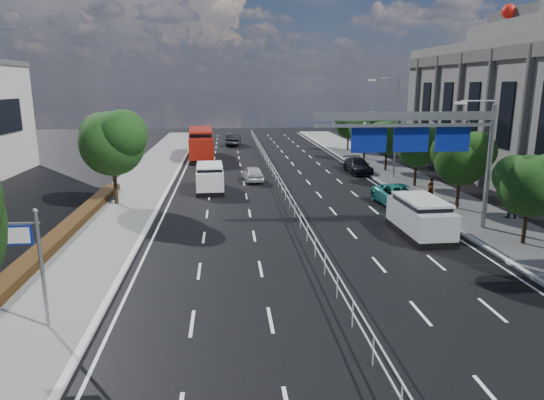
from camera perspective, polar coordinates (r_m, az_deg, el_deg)
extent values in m
plane|color=black|center=(18.44, 8.75, -13.39)|extent=(160.00, 160.00, 0.00)
cube|color=slate|center=(19.32, -27.63, -13.33)|extent=(5.00, 140.00, 0.14)
cube|color=silver|center=(18.53, -20.25, -13.73)|extent=(0.25, 140.00, 0.15)
cube|color=silver|center=(39.34, 0.87, 2.76)|extent=(0.05, 85.00, 0.05)
cube|color=silver|center=(39.42, 0.87, 2.12)|extent=(0.05, 85.00, 0.05)
cube|color=black|center=(24.13, -27.32, -7.28)|extent=(1.00, 36.00, 0.44)
cylinder|color=gray|center=(18.18, -25.38, -7.77)|extent=(0.12, 0.12, 4.20)
sphere|color=gray|center=(17.57, -26.08, -1.19)|extent=(0.18, 0.18, 0.18)
cylinder|color=gray|center=(17.87, -27.60, -2.46)|extent=(1.30, 0.07, 0.07)
cube|color=navy|center=(18.09, -28.35, -3.69)|extent=(1.35, 0.06, 0.68)
cube|color=white|center=(18.12, -28.30, -3.65)|extent=(1.20, 0.01, 0.54)
cube|color=white|center=(18.06, -28.39, -3.72)|extent=(1.20, 0.01, 0.54)
cylinder|color=gray|center=(30.24, 24.11, 3.36)|extent=(0.28, 0.28, 7.20)
cube|color=gray|center=(27.79, 15.57, 9.49)|extent=(10.20, 0.25, 0.45)
cube|color=gray|center=(27.82, 15.51, 8.47)|extent=(10.20, 0.18, 0.18)
cylinder|color=gray|center=(29.41, 23.10, 10.68)|extent=(2.00, 0.10, 0.10)
cube|color=silver|center=(28.96, 21.31, 10.60)|extent=(0.60, 0.25, 0.15)
cube|color=navy|center=(29.16, 20.47, 6.74)|extent=(2.00, 0.08, 1.40)
cube|color=white|center=(29.21, 20.42, 6.75)|extent=(1.80, 0.02, 1.20)
cube|color=navy|center=(28.21, 16.04, 6.86)|extent=(2.00, 0.08, 1.40)
cube|color=white|center=(28.25, 16.00, 6.87)|extent=(1.80, 0.02, 1.20)
cube|color=navy|center=(27.42, 11.33, 6.94)|extent=(2.00, 0.08, 1.40)
cube|color=white|center=(27.47, 11.30, 6.96)|extent=(1.80, 0.02, 1.20)
cylinder|color=gray|center=(44.71, 14.42, 8.16)|extent=(0.16, 0.16, 9.00)
cylinder|color=gray|center=(44.16, 13.24, 13.76)|extent=(0.10, 2.40, 0.10)
cube|color=silver|center=(43.80, 11.70, 13.64)|extent=(0.60, 0.25, 0.15)
cube|color=#4C4947|center=(43.49, 24.61, 15.32)|extent=(0.40, 36.00, 1.00)
sphere|color=#B2140C|center=(44.22, 26.11, 19.31)|extent=(1.10, 1.10, 1.10)
cylinder|color=black|center=(35.40, -17.98, 2.14)|extent=(0.28, 0.28, 3.50)
sphere|color=#103410|center=(35.02, -18.29, 6.30)|extent=(4.40, 4.40, 4.40)
sphere|color=#103410|center=(34.12, -17.16, 7.40)|extent=(3.30, 3.30, 3.30)
sphere|color=#103410|center=(35.78, -19.34, 7.26)|extent=(3.08, 3.08, 3.08)
cylinder|color=black|center=(28.51, 27.64, -2.30)|extent=(0.21, 0.21, 2.60)
sphere|color=#103410|center=(28.11, 28.06, 1.49)|extent=(3.20, 3.20, 3.20)
sphere|color=#103410|center=(28.13, 26.67, 2.51)|extent=(2.24, 2.24, 2.24)
cylinder|color=black|center=(34.81, 21.06, 1.13)|extent=(0.22, 0.22, 2.80)
sphere|color=black|center=(34.46, 21.35, 4.50)|extent=(3.50, 3.50, 3.50)
sphere|color=black|center=(34.25, 22.86, 5.26)|extent=(2.62, 2.62, 2.62)
sphere|color=black|center=(34.60, 20.11, 5.38)|extent=(2.45, 2.45, 2.45)
cylinder|color=black|center=(41.53, 16.53, 3.27)|extent=(0.22, 0.22, 2.70)
sphere|color=#103410|center=(41.25, 16.71, 6.00)|extent=(3.30, 3.30, 3.30)
sphere|color=#103410|center=(40.99, 17.88, 6.64)|extent=(2.48, 2.48, 2.47)
sphere|color=#103410|center=(41.45, 15.75, 6.70)|extent=(2.31, 2.31, 2.31)
cylinder|color=black|center=(48.48, 13.26, 4.82)|extent=(0.21, 0.21, 2.65)
sphere|color=black|center=(48.24, 13.39, 7.12)|extent=(3.20, 3.20, 3.20)
sphere|color=black|center=(47.95, 14.34, 7.67)|extent=(2.40, 2.40, 2.40)
sphere|color=black|center=(48.48, 12.60, 7.70)|extent=(2.24, 2.24, 2.24)
cylinder|color=black|center=(55.56, 10.82, 6.10)|extent=(0.23, 0.23, 2.85)
sphere|color=#103410|center=(55.34, 10.92, 8.26)|extent=(3.60, 3.60, 3.60)
sphere|color=#103410|center=(54.99, 11.83, 8.79)|extent=(2.70, 2.70, 2.70)
sphere|color=#103410|center=(55.65, 10.15, 8.80)|extent=(2.52, 2.52, 2.52)
cylinder|color=black|center=(62.76, 8.92, 6.88)|extent=(0.21, 0.21, 2.60)
sphere|color=black|center=(62.58, 8.99, 8.63)|extent=(3.10, 3.10, 3.10)
sphere|color=black|center=(62.24, 9.67, 9.06)|extent=(2.32, 2.33, 2.32)
sphere|color=black|center=(62.86, 8.41, 9.05)|extent=(2.17, 2.17, 2.17)
cube|color=black|center=(39.09, -7.28, 1.36)|extent=(2.30, 4.99, 0.35)
cube|color=white|center=(38.92, -7.32, 2.58)|extent=(2.26, 4.90, 1.45)
cube|color=black|center=(38.80, -7.35, 3.63)|extent=(2.04, 3.54, 0.64)
cube|color=white|center=(38.74, -7.37, 4.10)|extent=(2.13, 3.83, 0.13)
cylinder|color=black|center=(37.50, -8.61, 1.09)|extent=(0.33, 0.73, 0.72)
cylinder|color=black|center=(37.51, -5.94, 1.17)|extent=(0.33, 0.73, 0.72)
cylinder|color=black|center=(40.62, -8.54, 2.04)|extent=(0.33, 0.73, 0.72)
cylinder|color=black|center=(40.62, -6.07, 2.11)|extent=(0.33, 0.73, 0.72)
cube|color=black|center=(57.09, -8.32, 5.11)|extent=(3.26, 11.28, 0.33)
cube|color=maroon|center=(56.90, -8.36, 6.54)|extent=(3.20, 11.06, 2.27)
cube|color=black|center=(56.78, -8.40, 7.67)|extent=(2.82, 7.99, 1.00)
cube|color=maroon|center=(56.73, -8.42, 8.18)|extent=(2.96, 8.65, 0.20)
cylinder|color=black|center=(53.50, -9.46, 4.71)|extent=(0.33, 0.70, 0.69)
cylinder|color=black|center=(53.51, -7.12, 4.79)|extent=(0.33, 0.70, 0.69)
cylinder|color=black|center=(60.64, -9.39, 5.72)|extent=(0.33, 0.70, 0.69)
cylinder|color=black|center=(60.65, -7.31, 5.79)|extent=(0.33, 0.70, 0.69)
imported|color=#B7BABF|center=(42.64, -2.32, 3.13)|extent=(2.02, 4.08, 1.34)
imported|color=black|center=(68.21, -4.53, 7.10)|extent=(2.29, 5.16, 1.65)
cube|color=black|center=(28.61, 16.94, -3.62)|extent=(2.27, 5.18, 0.35)
cube|color=#B5B9BD|center=(28.38, 17.05, -1.97)|extent=(2.22, 5.08, 1.45)
cube|color=black|center=(28.20, 17.15, -0.55)|extent=(2.03, 3.66, 0.64)
cube|color=#B5B9BD|center=(28.13, 17.20, 0.08)|extent=(2.12, 3.97, 0.13)
cylinder|color=black|center=(26.75, 16.58, -4.35)|extent=(0.32, 0.73, 0.72)
cylinder|color=black|center=(27.49, 20.04, -4.14)|extent=(0.32, 0.73, 0.72)
cylinder|color=black|center=(29.70, 14.12, -2.44)|extent=(0.32, 0.73, 0.72)
cylinder|color=black|center=(30.37, 17.30, -2.30)|extent=(0.32, 0.73, 0.72)
imported|color=#1A7971|center=(34.63, 14.79, 0.42)|extent=(2.84, 5.52, 1.49)
imported|color=black|center=(47.28, 10.06, 4.00)|extent=(2.07, 4.87, 1.40)
imported|color=gray|center=(37.16, 18.16, 1.31)|extent=(0.64, 0.51, 1.53)
imported|color=gray|center=(33.66, 26.23, -0.38)|extent=(1.02, 0.88, 1.82)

